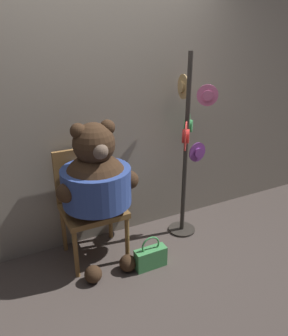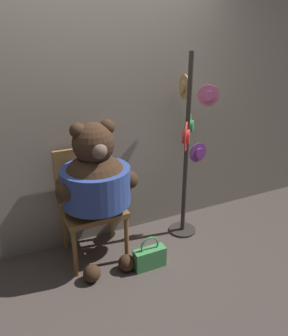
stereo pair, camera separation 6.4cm
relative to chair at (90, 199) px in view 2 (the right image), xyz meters
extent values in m
plane|color=#4C423D|center=(0.17, -0.39, -0.55)|extent=(14.00, 14.00, 0.00)
cube|color=gray|center=(0.17, 0.25, 0.77)|extent=(8.00, 0.10, 2.65)
cylinder|color=olive|center=(-0.24, -0.29, -0.33)|extent=(0.04, 0.04, 0.46)
cylinder|color=olive|center=(0.24, -0.29, -0.33)|extent=(0.04, 0.04, 0.46)
cylinder|color=olive|center=(-0.24, 0.13, -0.33)|extent=(0.04, 0.04, 0.46)
cylinder|color=olive|center=(0.24, 0.13, -0.33)|extent=(0.04, 0.04, 0.46)
cube|color=olive|center=(0.00, -0.08, -0.07)|extent=(0.53, 0.48, 0.05)
cube|color=olive|center=(0.00, 0.14, 0.20)|extent=(0.53, 0.04, 0.49)
sphere|color=#3D2819|center=(0.02, -0.15, 0.20)|extent=(0.58, 0.58, 0.58)
cylinder|color=#334C99|center=(0.02, -0.15, 0.20)|extent=(0.59, 0.59, 0.32)
sphere|color=#3D2819|center=(0.02, -0.15, 0.57)|extent=(0.35, 0.35, 0.35)
sphere|color=#3D2819|center=(-0.10, -0.15, 0.69)|extent=(0.13, 0.13, 0.13)
sphere|color=#3D2819|center=(0.14, -0.15, 0.69)|extent=(0.13, 0.13, 0.13)
sphere|color=brown|center=(0.02, -0.30, 0.55)|extent=(0.13, 0.13, 0.13)
sphere|color=#3D2819|center=(-0.25, -0.23, 0.22)|extent=(0.16, 0.16, 0.16)
sphere|color=#3D2819|center=(0.30, -0.23, 0.22)|extent=(0.16, 0.16, 0.16)
sphere|color=#3D2819|center=(-0.13, -0.41, -0.48)|extent=(0.15, 0.15, 0.15)
sphere|color=#3D2819|center=(0.18, -0.41, -0.48)|extent=(0.15, 0.15, 0.15)
cylinder|color=#332D28|center=(0.95, -0.09, -0.54)|extent=(0.28, 0.28, 0.02)
cylinder|color=#332D28|center=(0.95, -0.09, 0.35)|extent=(0.04, 0.04, 1.81)
cylinder|color=#3D9351|center=(1.04, 0.01, 0.55)|extent=(0.17, 0.20, 0.25)
cylinder|color=#3D9351|center=(1.04, 0.01, 0.55)|extent=(0.14, 0.14, 0.12)
cylinder|color=red|center=(0.86, -0.22, 0.54)|extent=(0.17, 0.22, 0.26)
cylinder|color=red|center=(0.86, -0.22, 0.54)|extent=(0.13, 0.14, 0.13)
cylinder|color=#D16693|center=(1.09, -0.18, 0.87)|extent=(0.17, 0.12, 0.19)
cylinder|color=#D16693|center=(1.09, -0.18, 0.87)|extent=(0.11, 0.10, 0.09)
cylinder|color=#7A388E|center=(1.10, -0.08, 0.30)|extent=(0.20, 0.03, 0.20)
cylinder|color=#7A388E|center=(1.10, -0.08, 0.30)|extent=(0.10, 0.06, 0.09)
cylinder|color=tan|center=(0.97, 0.03, 0.93)|extent=(0.04, 0.23, 0.23)
cylinder|color=tan|center=(0.97, 0.03, 0.93)|extent=(0.08, 0.12, 0.11)
cube|color=#479E56|center=(0.38, -0.46, -0.46)|extent=(0.29, 0.10, 0.19)
torus|color=#479E56|center=(0.38, -0.46, -0.33)|extent=(0.17, 0.02, 0.17)
camera|label=1|loc=(-0.74, -2.56, 1.40)|focal=35.00mm
camera|label=2|loc=(-0.68, -2.59, 1.40)|focal=35.00mm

